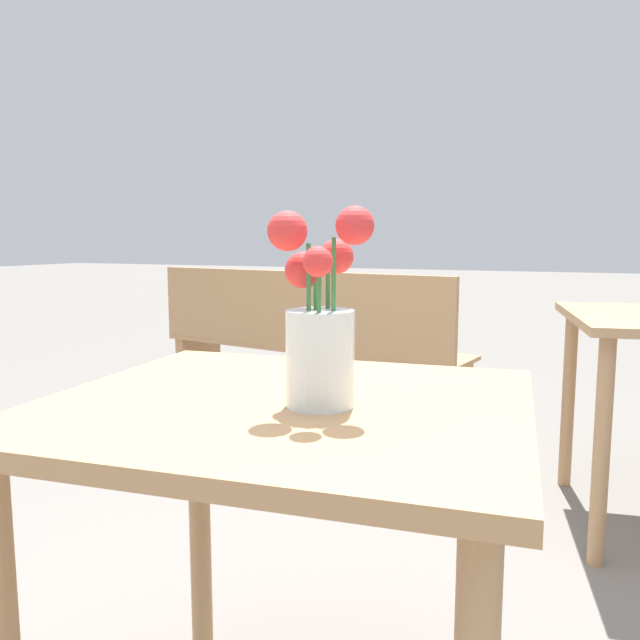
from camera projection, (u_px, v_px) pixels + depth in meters
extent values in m
cube|color=tan|center=(287.00, 407.00, 1.05)|extent=(0.86, 0.79, 0.03)
cylinder|color=tan|center=(200.00, 517.00, 1.48)|extent=(0.05, 0.05, 0.71)
cylinder|color=tan|center=(492.00, 560.00, 1.28)|extent=(0.05, 0.05, 0.71)
cylinder|color=silver|center=(320.00, 359.00, 0.99)|extent=(0.11, 0.11, 0.15)
cylinder|color=silver|center=(320.00, 378.00, 0.99)|extent=(0.10, 0.10, 0.09)
cylinder|color=#337038|center=(334.00, 320.00, 0.98)|extent=(0.01, 0.01, 0.26)
sphere|color=red|center=(355.00, 225.00, 0.95)|extent=(0.06, 0.06, 0.06)
cylinder|color=#337038|center=(328.00, 333.00, 1.01)|extent=(0.01, 0.01, 0.21)
sphere|color=red|center=(336.00, 256.00, 1.03)|extent=(0.06, 0.06, 0.06)
cylinder|color=#337038|center=(316.00, 341.00, 1.00)|extent=(0.01, 0.01, 0.19)
sphere|color=red|center=(303.00, 270.00, 1.01)|extent=(0.06, 0.06, 0.06)
cylinder|color=#337038|center=(309.00, 323.00, 0.98)|extent=(0.01, 0.01, 0.25)
sphere|color=red|center=(287.00, 231.00, 0.96)|extent=(0.06, 0.06, 0.06)
cylinder|color=#337038|center=(319.00, 338.00, 0.96)|extent=(0.01, 0.01, 0.21)
sphere|color=red|center=(318.00, 262.00, 0.91)|extent=(0.05, 0.05, 0.05)
cube|color=tan|center=(310.00, 346.00, 3.35)|extent=(1.80, 0.66, 0.02)
cube|color=tan|center=(292.00, 310.00, 3.19)|extent=(1.74, 0.34, 0.40)
cube|color=tan|center=(199.00, 370.00, 3.82)|extent=(0.12, 0.33, 0.43)
cube|color=tan|center=(454.00, 409.00, 2.93)|extent=(0.12, 0.33, 0.43)
cylinder|color=tan|center=(601.00, 453.00, 1.90)|extent=(0.05, 0.05, 0.72)
cylinder|color=tan|center=(568.00, 399.00, 2.54)|extent=(0.05, 0.05, 0.72)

